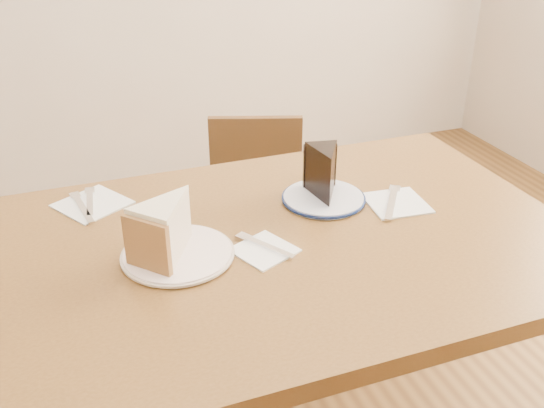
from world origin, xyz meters
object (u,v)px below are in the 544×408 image
(plate_cream, at_px, (178,254))
(plate_navy, at_px, (323,198))
(carrot_cake, at_px, (170,228))
(chocolate_cake, at_px, (325,176))
(table, at_px, (288,275))
(chair_far, at_px, (256,222))

(plate_cream, bearing_deg, plate_navy, 17.57)
(carrot_cake, distance_m, chocolate_cake, 0.39)
(plate_navy, bearing_deg, table, -138.49)
(plate_navy, bearing_deg, chocolate_cake, -86.67)
(table, height_order, carrot_cake, carrot_cake)
(plate_navy, xyz_separation_m, carrot_cake, (-0.38, -0.11, 0.06))
(chair_far, relative_size, carrot_cake, 5.38)
(table, distance_m, plate_navy, 0.21)
(plate_navy, bearing_deg, chair_far, 88.52)
(table, height_order, chair_far, table)
(table, relative_size, plate_cream, 5.64)
(plate_cream, bearing_deg, table, -0.33)
(chair_far, distance_m, plate_navy, 0.63)
(plate_cream, xyz_separation_m, plate_navy, (0.37, 0.12, 0.00))
(table, xyz_separation_m, plate_cream, (-0.23, 0.00, 0.10))
(plate_cream, distance_m, carrot_cake, 0.06)
(table, xyz_separation_m, carrot_cake, (-0.24, 0.01, 0.16))
(plate_navy, bearing_deg, carrot_cake, -163.96)
(chair_far, relative_size, chocolate_cake, 6.93)
(chair_far, relative_size, plate_navy, 3.95)
(carrot_cake, xyz_separation_m, chocolate_cake, (0.38, 0.11, 0.00))
(table, bearing_deg, plate_navy, 41.51)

